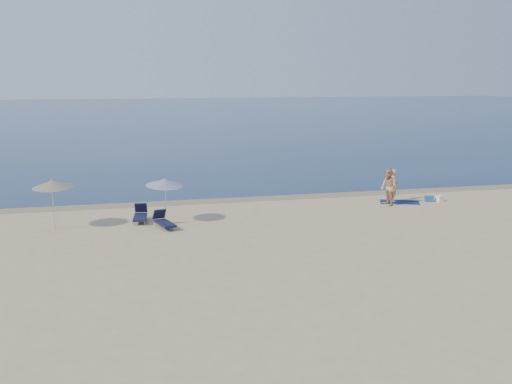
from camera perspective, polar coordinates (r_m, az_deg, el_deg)
sea at (r=114.11m, az=-9.22°, el=6.85°), size 240.00×160.00×0.01m
wet_sand_strip at (r=35.16m, az=3.62°, el=-0.41°), size 240.00×1.60×0.00m
person_left at (r=34.30m, az=12.14°, el=0.57°), size 0.53×0.70×1.73m
person_right at (r=33.23m, az=11.70°, el=0.42°), size 0.79×0.98×1.89m
beach_towel at (r=34.34m, az=12.64°, el=-0.88°), size 2.27×1.80×0.03m
white_bag at (r=35.06m, az=16.00°, el=-0.58°), size 0.43×0.39×0.30m
blue_cooler at (r=34.90m, az=15.13°, el=-0.58°), size 0.49×0.40×0.31m
umbrella_near at (r=28.68m, az=-8.14°, el=0.85°), size 2.14×2.15×2.14m
umbrella_far at (r=28.61m, az=-17.66°, el=0.69°), size 2.22×2.23×2.25m
lounger_left at (r=29.54m, az=-10.25°, el=-2.07°), size 0.80×1.78×0.76m
lounger_right at (r=28.17m, az=-8.18°, el=-2.63°), size 0.90×1.74×0.73m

